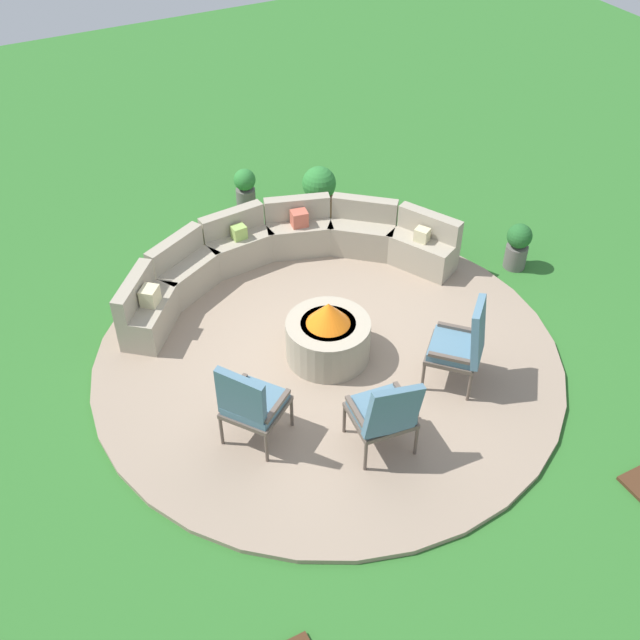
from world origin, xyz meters
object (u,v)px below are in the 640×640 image
(fire_pit, at_px, (328,336))
(curved_stone_bench, at_px, (279,255))
(lounge_chair_front_left, at_px, (250,403))
(potted_plant_0, at_px, (319,190))
(lounge_chair_front_right, at_px, (385,412))
(potted_plant_2, at_px, (518,245))
(potted_plant_1, at_px, (245,188))
(lounge_chair_back_left, at_px, (463,343))

(fire_pit, height_order, curved_stone_bench, fire_pit)
(lounge_chair_front_left, relative_size, potted_plant_0, 1.39)
(fire_pit, relative_size, curved_stone_bench, 0.22)
(lounge_chair_front_right, xyz_separation_m, potted_plant_2, (3.25, 1.95, -0.24))
(potted_plant_1, bearing_deg, potted_plant_0, -37.43)
(curved_stone_bench, relative_size, potted_plant_0, 5.63)
(potted_plant_2, bearing_deg, potted_plant_1, 131.18)
(potted_plant_2, bearing_deg, lounge_chair_front_left, -164.19)
(lounge_chair_back_left, relative_size, potted_plant_1, 1.70)
(potted_plant_0, bearing_deg, potted_plant_1, 142.57)
(potted_plant_1, xyz_separation_m, potted_plant_2, (2.64, -3.01, -0.01))
(fire_pit, bearing_deg, curved_stone_bench, 84.10)
(lounge_chair_front_right, bearing_deg, potted_plant_2, 36.88)
(curved_stone_bench, xyz_separation_m, lounge_chair_front_right, (-0.34, -3.20, 0.23))
(potted_plant_1, bearing_deg, potted_plant_2, -48.82)
(curved_stone_bench, height_order, lounge_chair_front_right, lounge_chair_front_right)
(curved_stone_bench, bearing_deg, lounge_chair_front_left, -120.45)
(fire_pit, bearing_deg, potted_plant_0, 64.45)
(potted_plant_0, relative_size, potted_plant_2, 1.21)
(potted_plant_1, relative_size, potted_plant_2, 1.00)
(lounge_chair_back_left, relative_size, potted_plant_0, 1.40)
(fire_pit, height_order, lounge_chair_front_right, lounge_chair_front_right)
(curved_stone_bench, relative_size, lounge_chair_back_left, 4.01)
(lounge_chair_front_left, xyz_separation_m, potted_plant_0, (2.63, 3.58, -0.19))
(lounge_chair_back_left, xyz_separation_m, potted_plant_2, (2.00, 1.49, -0.27))
(lounge_chair_front_left, distance_m, potted_plant_2, 4.57)
(fire_pit, xyz_separation_m, curved_stone_bench, (0.18, 1.71, -0.01))
(lounge_chair_front_right, bearing_deg, curved_stone_bench, 89.96)
(lounge_chair_front_left, height_order, lounge_chair_front_right, lounge_chair_front_left)
(lounge_chair_front_left, bearing_deg, curved_stone_bench, 113.05)
(fire_pit, xyz_separation_m, lounge_chair_front_right, (-0.16, -1.49, 0.23))
(potted_plant_0, bearing_deg, lounge_chair_front_right, -109.23)
(fire_pit, relative_size, lounge_chair_front_left, 0.88)
(fire_pit, bearing_deg, potted_plant_2, 8.44)
(lounge_chair_front_left, relative_size, potted_plant_2, 1.68)
(lounge_chair_front_left, xyz_separation_m, potted_plant_2, (4.39, 1.24, -0.27))
(curved_stone_bench, xyz_separation_m, lounge_chair_back_left, (0.92, -2.74, 0.26))
(lounge_chair_front_right, distance_m, lounge_chair_back_left, 1.34)
(fire_pit, distance_m, lounge_chair_front_right, 1.52)
(lounge_chair_back_left, xyz_separation_m, potted_plant_0, (0.24, 3.83, -0.19))
(fire_pit, bearing_deg, lounge_chair_front_right, -96.04)
(lounge_chair_back_left, height_order, potted_plant_1, lounge_chair_back_left)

